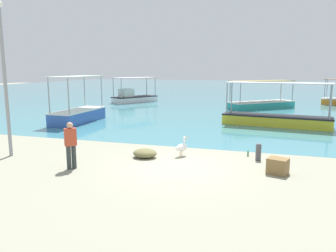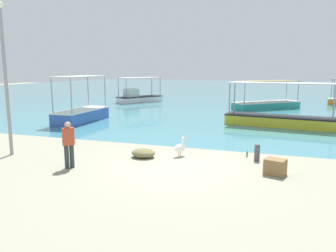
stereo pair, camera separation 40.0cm
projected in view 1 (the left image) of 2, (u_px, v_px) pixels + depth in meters
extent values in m
plane|color=gray|center=(176.00, 167.00, 11.95)|extent=(120.00, 120.00, 0.00)
cube|color=teal|center=(250.00, 89.00, 57.17)|extent=(110.00, 90.00, 0.00)
cube|color=gold|center=(276.00, 120.00, 20.52)|extent=(6.64, 2.35, 0.67)
cube|color=black|center=(276.00, 116.00, 20.47)|extent=(6.68, 2.39, 0.08)
cylinder|color=#99999E|center=(330.00, 100.00, 19.62)|extent=(0.08, 0.08, 1.98)
cylinder|color=#99999E|center=(331.00, 102.00, 18.50)|extent=(0.08, 0.08, 1.98)
cylinder|color=#99999E|center=(232.00, 97.00, 22.08)|extent=(0.08, 0.08, 1.98)
cylinder|color=#99999E|center=(227.00, 98.00, 20.96)|extent=(0.08, 0.08, 1.98)
cube|color=silver|center=(278.00, 83.00, 20.12)|extent=(6.45, 2.42, 0.05)
cube|color=white|center=(135.00, 99.00, 35.42)|extent=(4.09, 5.13, 0.60)
cube|color=black|center=(135.00, 97.00, 35.38)|extent=(4.15, 5.19, 0.08)
cylinder|color=#99999E|center=(147.00, 86.00, 37.21)|extent=(0.08, 0.08, 1.97)
cylinder|color=#99999E|center=(155.00, 87.00, 36.08)|extent=(0.08, 0.08, 1.97)
cylinder|color=#99999E|center=(113.00, 88.00, 34.32)|extent=(0.08, 0.08, 1.97)
cylinder|color=#99999E|center=(121.00, 88.00, 33.19)|extent=(0.08, 0.08, 1.97)
cube|color=silver|center=(134.00, 78.00, 35.03)|extent=(4.07, 5.01, 0.05)
cube|color=silver|center=(126.00, 93.00, 34.57)|extent=(1.72, 1.73, 0.86)
cylinder|color=#99999E|center=(325.00, 89.00, 32.63)|extent=(0.08, 0.08, 1.90)
cylinder|color=#99999E|center=(327.00, 88.00, 33.66)|extent=(0.08, 0.08, 1.90)
cube|color=teal|center=(261.00, 105.00, 29.83)|extent=(5.94, 5.52, 0.61)
cube|color=silver|center=(261.00, 102.00, 29.79)|extent=(6.00, 5.57, 0.08)
cylinder|color=#99999E|center=(281.00, 90.00, 31.49)|extent=(0.08, 0.08, 1.83)
cylinder|color=#99999E|center=(293.00, 91.00, 30.14)|extent=(0.08, 0.08, 1.83)
cylinder|color=#99999E|center=(230.00, 92.00, 29.11)|extent=(0.08, 0.08, 1.83)
cylinder|color=#99999E|center=(240.00, 93.00, 27.76)|extent=(0.08, 0.08, 1.83)
cube|color=olive|center=(262.00, 81.00, 29.46)|extent=(5.86, 5.46, 0.05)
cube|color=#345BAD|center=(78.00, 116.00, 21.92)|extent=(1.64, 4.62, 0.83)
cube|color=silver|center=(78.00, 110.00, 21.85)|extent=(1.68, 4.66, 0.08)
cylinder|color=#99999E|center=(84.00, 91.00, 23.80)|extent=(0.08, 0.08, 2.18)
cylinder|color=#99999E|center=(101.00, 92.00, 23.41)|extent=(0.08, 0.08, 2.18)
cylinder|color=#99999E|center=(49.00, 96.00, 19.91)|extent=(0.08, 0.08, 2.18)
cylinder|color=#99999E|center=(68.00, 96.00, 19.52)|extent=(0.08, 0.08, 2.18)
cube|color=silver|center=(76.00, 76.00, 21.47)|extent=(1.74, 4.42, 0.05)
cylinder|color=#E0997A|center=(180.00, 154.00, 13.39)|extent=(0.03, 0.03, 0.22)
cylinder|color=#E0997A|center=(182.00, 154.00, 13.32)|extent=(0.03, 0.03, 0.22)
ellipsoid|color=white|center=(182.00, 148.00, 13.33)|extent=(0.53, 0.62, 0.32)
ellipsoid|color=white|center=(177.00, 148.00, 13.16)|extent=(0.19, 0.20, 0.10)
cylinder|color=white|center=(184.00, 142.00, 13.40)|extent=(0.07, 0.07, 0.26)
sphere|color=white|center=(184.00, 138.00, 13.37)|extent=(0.11, 0.11, 0.11)
cone|color=#E5933F|center=(187.00, 138.00, 13.48)|extent=(0.20, 0.29, 0.06)
cylinder|color=gray|center=(5.00, 84.00, 12.99)|extent=(0.14, 0.14, 5.86)
cylinder|color=#47474C|center=(258.00, 153.00, 12.76)|extent=(0.21, 0.21, 0.55)
sphere|color=#4C4C51|center=(259.00, 146.00, 12.71)|extent=(0.22, 0.22, 0.22)
cylinder|color=#2E3635|center=(69.00, 157.00, 11.62)|extent=(0.16, 0.16, 0.85)
cylinder|color=#2E3635|center=(74.00, 157.00, 11.70)|extent=(0.16, 0.16, 0.85)
cube|color=#B84229|center=(70.00, 137.00, 11.53)|extent=(0.44, 0.44, 0.62)
sphere|color=tan|center=(70.00, 125.00, 11.46)|extent=(0.22, 0.22, 0.22)
ellipsoid|color=brown|center=(145.00, 153.00, 13.17)|extent=(0.97, 0.82, 0.36)
cube|color=olive|center=(278.00, 166.00, 11.10)|extent=(0.78, 0.71, 0.55)
cylinder|color=#3F7F4C|center=(248.00, 154.00, 13.40)|extent=(0.07, 0.07, 0.20)
cylinder|color=#3F7F4C|center=(248.00, 151.00, 13.37)|extent=(0.03, 0.03, 0.07)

